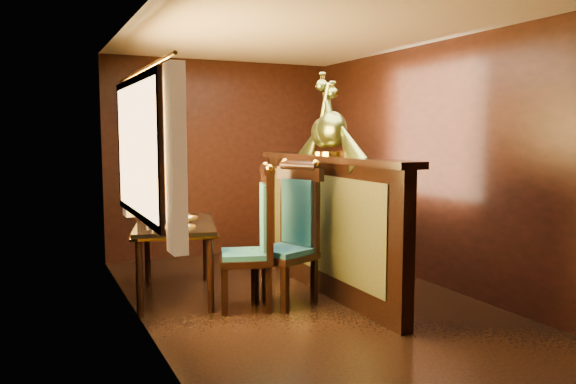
{
  "coord_description": "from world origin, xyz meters",
  "views": [
    {
      "loc": [
        -2.33,
        -4.45,
        1.58
      ],
      "look_at": [
        -0.16,
        0.17,
        1.04
      ],
      "focal_mm": 35.0,
      "sensor_mm": 36.0,
      "label": 1
    }
  ],
  "objects_px": {
    "peacock_right": "(324,119)",
    "dining_table": "(175,229)",
    "chair_right": "(294,228)",
    "peacock_left": "(332,113)",
    "chair_left": "(259,233)"
  },
  "relations": [
    {
      "from": "peacock_right",
      "to": "dining_table",
      "type": "bearing_deg",
      "value": 162.56
    },
    {
      "from": "dining_table",
      "to": "chair_right",
      "type": "xyz_separation_m",
      "value": [
        0.97,
        -0.62,
        0.04
      ]
    },
    {
      "from": "dining_table",
      "to": "peacock_right",
      "type": "xyz_separation_m",
      "value": [
        1.38,
        -0.43,
        1.06
      ]
    },
    {
      "from": "peacock_left",
      "to": "peacock_right",
      "type": "relative_size",
      "value": 1.15
    },
    {
      "from": "dining_table",
      "to": "peacock_left",
      "type": "height_order",
      "value": "peacock_left"
    },
    {
      "from": "dining_table",
      "to": "peacock_right",
      "type": "bearing_deg",
      "value": -2.78
    },
    {
      "from": "chair_left",
      "to": "chair_right",
      "type": "xyz_separation_m",
      "value": [
        0.37,
        0.04,
        0.01
      ]
    },
    {
      "from": "peacock_left",
      "to": "peacock_right",
      "type": "distance_m",
      "value": 0.17
    },
    {
      "from": "chair_right",
      "to": "peacock_right",
      "type": "bearing_deg",
      "value": 2.8
    },
    {
      "from": "chair_right",
      "to": "peacock_left",
      "type": "relative_size",
      "value": 1.65
    },
    {
      "from": "chair_right",
      "to": "peacock_left",
      "type": "xyz_separation_m",
      "value": [
        0.41,
        0.02,
        1.07
      ]
    },
    {
      "from": "dining_table",
      "to": "peacock_left",
      "type": "bearing_deg",
      "value": -8.78
    },
    {
      "from": "dining_table",
      "to": "peacock_left",
      "type": "distance_m",
      "value": 1.87
    },
    {
      "from": "chair_left",
      "to": "chair_right",
      "type": "distance_m",
      "value": 0.37
    },
    {
      "from": "dining_table",
      "to": "peacock_right",
      "type": "relative_size",
      "value": 1.95
    }
  ]
}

